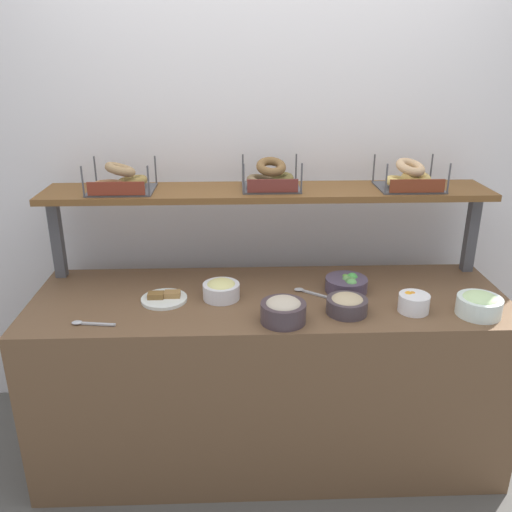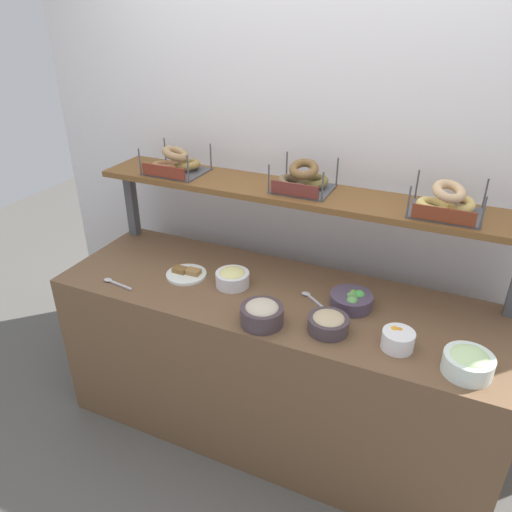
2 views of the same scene
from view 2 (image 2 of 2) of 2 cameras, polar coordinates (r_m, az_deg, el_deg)
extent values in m
plane|color=#595651|center=(2.88, 1.90, -18.88)|extent=(8.00, 8.00, 0.00)
cube|color=white|center=(2.65, 6.97, 7.89)|extent=(3.34, 0.06, 2.40)
cube|color=brown|center=(2.59, 2.05, -12.41)|extent=(2.14, 0.70, 0.85)
cube|color=#4C4C51|center=(2.92, -14.27, 6.04)|extent=(0.05, 0.05, 0.40)
cube|color=brown|center=(2.38, 4.93, 7.30)|extent=(2.10, 0.32, 0.03)
cylinder|color=white|center=(2.38, -2.75, -2.69)|extent=(0.16, 0.16, 0.07)
ellipsoid|color=#E7E18A|center=(2.37, -2.77, -2.08)|extent=(0.13, 0.13, 0.05)
cylinder|color=#463B41|center=(2.10, 8.40, -7.87)|extent=(0.17, 0.17, 0.07)
ellipsoid|color=tan|center=(2.08, 8.45, -7.25)|extent=(0.14, 0.14, 0.05)
cylinder|color=#44363C|center=(2.11, 0.69, -6.91)|extent=(0.19, 0.19, 0.08)
ellipsoid|color=beige|center=(2.09, 0.69, -6.12)|extent=(0.15, 0.15, 0.06)
cylinder|color=#4D4056|center=(2.27, 11.02, -5.11)|extent=(0.19, 0.19, 0.06)
sphere|color=#50B14E|center=(2.27, 11.92, -4.57)|extent=(0.05, 0.05, 0.05)
sphere|color=#6AA157|center=(2.25, 11.03, -4.70)|extent=(0.05, 0.05, 0.05)
sphere|color=#66AE59|center=(2.22, 11.15, -5.22)|extent=(0.05, 0.05, 0.05)
sphere|color=#6BAB40|center=(2.28, 11.27, -4.28)|extent=(0.03, 0.03, 0.03)
sphere|color=#578C47|center=(2.23, 11.17, -5.12)|extent=(0.05, 0.05, 0.05)
cylinder|color=white|center=(2.06, 16.19, -9.38)|extent=(0.13, 0.13, 0.08)
sphere|color=#F9A326|center=(2.06, 15.79, -8.36)|extent=(0.04, 0.04, 0.04)
sphere|color=#DF8D43|center=(2.06, 15.93, -8.41)|extent=(0.03, 0.03, 0.03)
sphere|color=orange|center=(2.06, 16.33, -8.42)|extent=(0.03, 0.03, 0.03)
cylinder|color=white|center=(2.02, 23.42, -11.49)|extent=(0.18, 0.18, 0.08)
ellipsoid|color=#CBF1A6|center=(2.00, 23.60, -10.75)|extent=(0.14, 0.14, 0.06)
cylinder|color=white|center=(2.50, -8.10, -2.15)|extent=(0.20, 0.20, 0.01)
cube|color=brown|center=(2.51, -8.82, -1.59)|extent=(0.07, 0.05, 0.02)
cube|color=#9F7440|center=(2.48, -7.31, -1.83)|extent=(0.07, 0.05, 0.02)
cube|color=#B7B7BC|center=(2.27, 7.11, -5.47)|extent=(0.12, 0.09, 0.01)
ellipsoid|color=#B7B7BC|center=(2.33, 5.84, -4.38)|extent=(0.04, 0.03, 0.01)
cube|color=#B7B7BC|center=(2.48, -15.46, -3.30)|extent=(0.14, 0.03, 0.01)
ellipsoid|color=#B7B7BC|center=(2.54, -16.86, -2.67)|extent=(0.04, 0.03, 0.01)
cube|color=#4C4C51|center=(2.65, -9.20, 9.68)|extent=(0.30, 0.24, 0.01)
cylinder|color=#4C4C51|center=(2.62, -13.37, 10.61)|extent=(0.01, 0.01, 0.14)
cylinder|color=#4C4C51|center=(2.46, -7.93, 9.98)|extent=(0.01, 0.01, 0.14)
cylinder|color=#4C4C51|center=(2.80, -10.54, 11.97)|extent=(0.01, 0.01, 0.14)
cylinder|color=#4C4C51|center=(2.65, -5.28, 11.42)|extent=(0.01, 0.01, 0.14)
cube|color=maroon|center=(2.54, -10.74, 9.64)|extent=(0.25, 0.01, 0.06)
torus|color=#A76F47|center=(2.65, -10.57, 10.23)|extent=(0.14, 0.14, 0.05)
torus|color=olive|center=(2.65, -8.00, 10.48)|extent=(0.18, 0.18, 0.06)
torus|color=#A38055|center=(2.62, -9.36, 11.67)|extent=(0.18, 0.18, 0.08)
cube|color=#4C4C51|center=(2.38, 5.49, 7.78)|extent=(0.27, 0.24, 0.01)
cylinder|color=#4C4C51|center=(2.30, 1.49, 8.93)|extent=(0.01, 0.01, 0.14)
cylinder|color=#4C4C51|center=(2.22, 7.76, 7.94)|extent=(0.01, 0.01, 0.14)
cylinder|color=#4C4C51|center=(2.50, 3.60, 10.47)|extent=(0.01, 0.01, 0.14)
cylinder|color=#4C4C51|center=(2.43, 9.42, 9.59)|extent=(0.01, 0.01, 0.14)
cube|color=maroon|center=(2.26, 4.50, 7.70)|extent=(0.23, 0.01, 0.06)
torus|color=brown|center=(2.35, 4.18, 8.54)|extent=(0.18, 0.17, 0.06)
torus|color=brown|center=(2.39, 6.74, 8.60)|extent=(0.19, 0.19, 0.05)
torus|color=brown|center=(2.35, 5.60, 10.04)|extent=(0.16, 0.16, 0.08)
cube|color=#4C4C51|center=(2.24, 21.13, 4.71)|extent=(0.29, 0.24, 0.01)
cylinder|color=#4C4C51|center=(2.12, 17.34, 5.98)|extent=(0.01, 0.01, 0.14)
cylinder|color=#4C4C51|center=(2.11, 24.92, 4.51)|extent=(0.01, 0.01, 0.14)
cylinder|color=#4C4C51|center=(2.34, 18.23, 7.85)|extent=(0.01, 0.01, 0.14)
cylinder|color=#4C4C51|center=(2.33, 25.13, 6.51)|extent=(0.01, 0.01, 0.14)
cube|color=maroon|center=(2.12, 20.98, 4.47)|extent=(0.25, 0.01, 0.06)
torus|color=#DDBC64|center=(2.20, 19.88, 5.48)|extent=(0.15, 0.15, 0.06)
torus|color=#D8B562|center=(2.26, 22.47, 5.62)|extent=(0.14, 0.15, 0.06)
torus|color=tan|center=(2.21, 21.56, 7.02)|extent=(0.20, 0.20, 0.08)
camera|label=1|loc=(0.97, -81.92, -9.62)|focal=37.48mm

